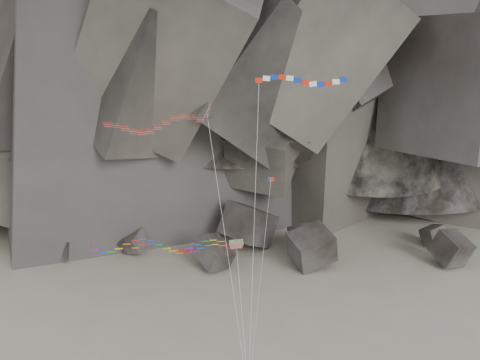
{
  "coord_description": "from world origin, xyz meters",
  "views": [
    {
      "loc": [
        -1.36,
        -47.47,
        34.15
      ],
      "look_at": [
        1.26,
        6.0,
        20.42
      ],
      "focal_mm": 40.0,
      "sensor_mm": 36.0,
      "label": 1
    }
  ],
  "objects_px": {
    "banner_kite": "(300,84)",
    "parafoil_kite": "(161,246)",
    "delta_kite": "(151,123)",
    "pennant_kite": "(266,222)"
  },
  "relations": [
    {
      "from": "banner_kite",
      "to": "pennant_kite",
      "type": "bearing_deg",
      "value": -163.64
    },
    {
      "from": "banner_kite",
      "to": "parafoil_kite",
      "type": "xyz_separation_m",
      "value": [
        -12.84,
        1.85,
        -15.51
      ]
    },
    {
      "from": "banner_kite",
      "to": "pennant_kite",
      "type": "relative_size",
      "value": 1.45
    },
    {
      "from": "parafoil_kite",
      "to": "delta_kite",
      "type": "bearing_deg",
      "value": 113.99
    },
    {
      "from": "banner_kite",
      "to": "parafoil_kite",
      "type": "relative_size",
      "value": 1.96
    },
    {
      "from": "delta_kite",
      "to": "parafoil_kite",
      "type": "relative_size",
      "value": 1.78
    },
    {
      "from": "parafoil_kite",
      "to": "banner_kite",
      "type": "bearing_deg",
      "value": -5.07
    },
    {
      "from": "delta_kite",
      "to": "pennant_kite",
      "type": "bearing_deg",
      "value": -3.57
    },
    {
      "from": "delta_kite",
      "to": "pennant_kite",
      "type": "xyz_separation_m",
      "value": [
        10.64,
        -4.13,
        -8.55
      ]
    },
    {
      "from": "banner_kite",
      "to": "parafoil_kite",
      "type": "height_order",
      "value": "banner_kite"
    }
  ]
}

